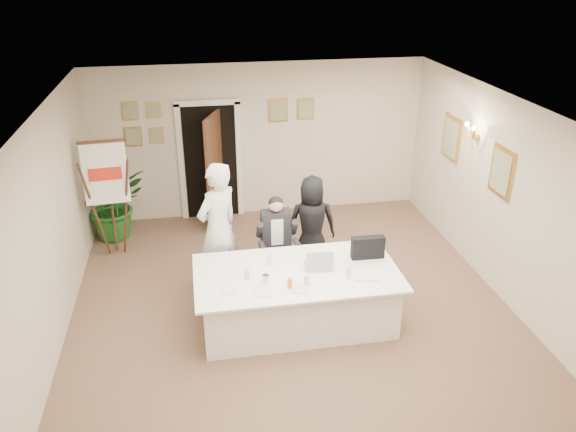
# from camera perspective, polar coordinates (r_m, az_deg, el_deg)

# --- Properties ---
(floor) EXTENTS (7.00, 7.00, 0.00)m
(floor) POSITION_cam_1_polar(r_m,az_deg,el_deg) (7.77, 0.66, -10.12)
(floor) COLOR brown
(floor) RESTS_ON ground
(ceiling) EXTENTS (6.00, 7.00, 0.02)m
(ceiling) POSITION_cam_1_polar(r_m,az_deg,el_deg) (6.56, 0.78, 10.25)
(ceiling) COLOR white
(ceiling) RESTS_ON wall_back
(wall_back) EXTENTS (6.00, 0.10, 2.80)m
(wall_back) POSITION_cam_1_polar(r_m,az_deg,el_deg) (10.28, -2.94, 7.66)
(wall_back) COLOR beige
(wall_back) RESTS_ON floor
(wall_left) EXTENTS (0.10, 7.00, 2.80)m
(wall_left) POSITION_cam_1_polar(r_m,az_deg,el_deg) (7.18, -23.54, -2.57)
(wall_left) COLOR beige
(wall_left) RESTS_ON floor
(wall_right) EXTENTS (0.10, 7.00, 2.80)m
(wall_right) POSITION_cam_1_polar(r_m,az_deg,el_deg) (8.12, 22.00, 0.88)
(wall_right) COLOR beige
(wall_right) RESTS_ON floor
(doorway) EXTENTS (1.14, 0.86, 2.20)m
(doorway) POSITION_cam_1_polar(r_m,az_deg,el_deg) (10.16, -7.73, 5.12)
(doorway) COLOR black
(doorway) RESTS_ON floor
(pictures_back_wall) EXTENTS (3.40, 0.06, 0.80)m
(pictures_back_wall) POSITION_cam_1_polar(r_m,az_deg,el_deg) (10.06, -7.57, 9.76)
(pictures_back_wall) COLOR gold
(pictures_back_wall) RESTS_ON wall_back
(pictures_right_wall) EXTENTS (0.06, 2.20, 0.80)m
(pictures_right_wall) POSITION_cam_1_polar(r_m,az_deg,el_deg) (8.94, 18.37, 6.05)
(pictures_right_wall) COLOR gold
(pictures_right_wall) RESTS_ON wall_right
(wall_sconce) EXTENTS (0.20, 0.30, 0.24)m
(wall_sconce) POSITION_cam_1_polar(r_m,az_deg,el_deg) (8.81, 18.27, 8.18)
(wall_sconce) COLOR gold
(wall_sconce) RESTS_ON wall_right
(conference_table) EXTENTS (2.63, 1.40, 0.78)m
(conference_table) POSITION_cam_1_polar(r_m,az_deg,el_deg) (7.44, 0.88, -8.21)
(conference_table) COLOR white
(conference_table) RESTS_ON floor
(seated_man) EXTENTS (0.71, 0.74, 1.36)m
(seated_man) POSITION_cam_1_polar(r_m,az_deg,el_deg) (8.23, -1.17, -2.41)
(seated_man) COLOR black
(seated_man) RESTS_ON floor
(flip_chart) EXTENTS (0.68, 0.45, 1.91)m
(flip_chart) POSITION_cam_1_polar(r_m,az_deg,el_deg) (9.29, -17.60, 1.11)
(flip_chart) COLOR #31200F
(flip_chart) RESTS_ON floor
(standing_man) EXTENTS (0.85, 0.81, 1.95)m
(standing_man) POSITION_cam_1_polar(r_m,az_deg,el_deg) (7.94, -7.10, -1.29)
(standing_man) COLOR silver
(standing_man) RESTS_ON floor
(standing_woman) EXTENTS (0.79, 0.57, 1.52)m
(standing_woman) POSITION_cam_1_polar(r_m,az_deg,el_deg) (8.52, 2.44, -0.80)
(standing_woman) COLOR black
(standing_woman) RESTS_ON floor
(potted_palm) EXTENTS (1.44, 1.41, 1.21)m
(potted_palm) POSITION_cam_1_polar(r_m,az_deg,el_deg) (10.02, -17.43, 1.16)
(potted_palm) COLOR #1D591E
(potted_palm) RESTS_ON floor
(laptop) EXTENTS (0.38, 0.39, 0.28)m
(laptop) POSITION_cam_1_polar(r_m,az_deg,el_deg) (7.31, 3.05, -4.16)
(laptop) COLOR #B7BABC
(laptop) RESTS_ON conference_table
(laptop_bag) EXTENTS (0.45, 0.13, 0.31)m
(laptop_bag) POSITION_cam_1_polar(r_m,az_deg,el_deg) (7.56, 8.10, -3.18)
(laptop_bag) COLOR black
(laptop_bag) RESTS_ON conference_table
(paper_stack) EXTENTS (0.32, 0.25, 0.03)m
(paper_stack) POSITION_cam_1_polar(r_m,az_deg,el_deg) (7.18, 7.97, -6.10)
(paper_stack) COLOR white
(paper_stack) RESTS_ON conference_table
(plate_left) EXTENTS (0.30, 0.30, 0.01)m
(plate_left) POSITION_cam_1_polar(r_m,az_deg,el_deg) (6.91, -6.00, -7.42)
(plate_left) COLOR white
(plate_left) RESTS_ON conference_table
(plate_mid) EXTENTS (0.26, 0.26, 0.01)m
(plate_mid) POSITION_cam_1_polar(r_m,az_deg,el_deg) (6.83, -2.53, -7.75)
(plate_mid) COLOR white
(plate_mid) RESTS_ON conference_table
(plate_near) EXTENTS (0.27, 0.27, 0.01)m
(plate_near) POSITION_cam_1_polar(r_m,az_deg,el_deg) (6.89, 1.29, -7.41)
(plate_near) COLOR white
(plate_near) RESTS_ON conference_table
(glass_a) EXTENTS (0.08, 0.08, 0.14)m
(glass_a) POSITION_cam_1_polar(r_m,az_deg,el_deg) (7.08, -4.19, -5.87)
(glass_a) COLOR silver
(glass_a) RESTS_ON conference_table
(glass_b) EXTENTS (0.07, 0.07, 0.14)m
(glass_b) POSITION_cam_1_polar(r_m,az_deg,el_deg) (6.94, 1.92, -6.51)
(glass_b) COLOR silver
(glass_b) RESTS_ON conference_table
(glass_c) EXTENTS (0.07, 0.07, 0.14)m
(glass_c) POSITION_cam_1_polar(r_m,az_deg,el_deg) (7.12, 6.16, -5.78)
(glass_c) COLOR silver
(glass_c) RESTS_ON conference_table
(glass_d) EXTENTS (0.07, 0.07, 0.14)m
(glass_d) POSITION_cam_1_polar(r_m,az_deg,el_deg) (7.36, -1.90, -4.52)
(glass_d) COLOR silver
(glass_d) RESTS_ON conference_table
(oj_glass) EXTENTS (0.08, 0.08, 0.13)m
(oj_glass) POSITION_cam_1_polar(r_m,az_deg,el_deg) (6.88, 0.19, -6.86)
(oj_glass) COLOR orange
(oj_glass) RESTS_ON conference_table
(steel_jug) EXTENTS (0.10, 0.10, 0.11)m
(steel_jug) POSITION_cam_1_polar(r_m,az_deg,el_deg) (6.99, -2.27, -6.41)
(steel_jug) COLOR silver
(steel_jug) RESTS_ON conference_table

